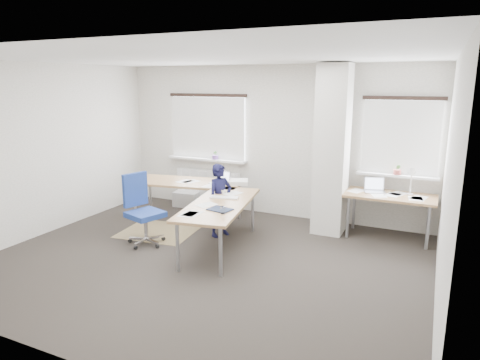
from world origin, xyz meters
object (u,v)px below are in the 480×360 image
at_px(desk_main, 205,193).
at_px(task_chair, 144,225).
at_px(desk_side, 390,197).
at_px(person, 220,200).

height_order(desk_main, task_chair, task_chair).
relative_size(desk_main, desk_side, 2.00).
height_order(desk_main, person, person).
relative_size(task_chair, person, 0.92).
xyz_separation_m(desk_side, task_chair, (-3.44, -1.87, -0.38)).
distance_m(desk_side, person, 2.73).
relative_size(desk_side, task_chair, 1.27).
relative_size(desk_side, person, 1.17).
bearing_deg(desk_main, task_chair, -137.53).
bearing_deg(person, desk_main, 118.08).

